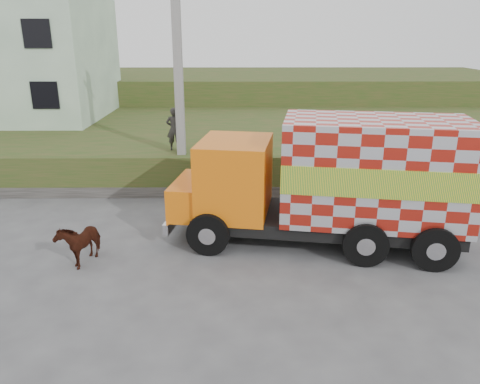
{
  "coord_description": "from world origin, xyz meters",
  "views": [
    {
      "loc": [
        1.01,
        -12.16,
        5.74
      ],
      "look_at": [
        1.12,
        0.83,
        1.3
      ],
      "focal_mm": 35.0,
      "sensor_mm": 36.0,
      "label": 1
    }
  ],
  "objects_px": {
    "utility_pole": "(179,83)",
    "pedestrian": "(174,129)",
    "cargo_truck": "(333,181)",
    "cow": "(80,241)"
  },
  "relations": [
    {
      "from": "utility_pole",
      "to": "cargo_truck",
      "type": "relative_size",
      "value": 0.95
    },
    {
      "from": "pedestrian",
      "to": "cargo_truck",
      "type": "bearing_deg",
      "value": 130.11
    },
    {
      "from": "utility_pole",
      "to": "cargo_truck",
      "type": "distance_m",
      "value": 6.85
    },
    {
      "from": "cargo_truck",
      "to": "cow",
      "type": "height_order",
      "value": "cargo_truck"
    },
    {
      "from": "cargo_truck",
      "to": "cow",
      "type": "relative_size",
      "value": 6.11
    },
    {
      "from": "pedestrian",
      "to": "utility_pole",
      "type": "bearing_deg",
      "value": 112.91
    },
    {
      "from": "utility_pole",
      "to": "pedestrian",
      "type": "distance_m",
      "value": 1.91
    },
    {
      "from": "pedestrian",
      "to": "cow",
      "type": "bearing_deg",
      "value": 70.05
    },
    {
      "from": "utility_pole",
      "to": "pedestrian",
      "type": "relative_size",
      "value": 4.96
    },
    {
      "from": "cargo_truck",
      "to": "cow",
      "type": "xyz_separation_m",
      "value": [
        -6.75,
        -1.1,
        -1.28
      ]
    }
  ]
}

